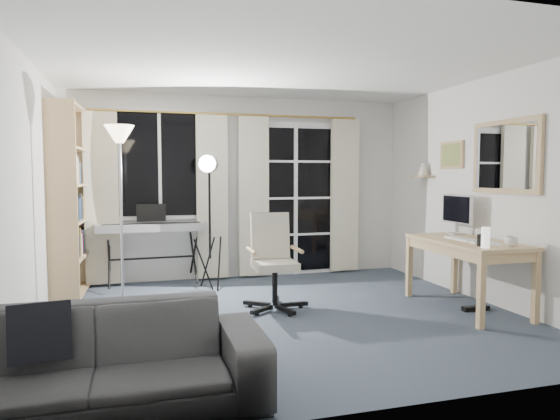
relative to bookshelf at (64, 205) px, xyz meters
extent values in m
cube|color=#313C48|center=(2.13, -1.56, -1.03)|extent=(4.50, 4.00, 0.02)
cube|color=white|center=(1.08, 0.42, 0.48)|extent=(1.20, 0.06, 1.40)
cube|color=black|center=(1.08, 0.39, 0.48)|extent=(1.10, 0.02, 1.30)
cube|color=white|center=(1.08, 0.38, 0.48)|extent=(0.04, 0.03, 1.30)
cube|color=white|center=(2.88, 0.42, 0.00)|extent=(1.32, 0.06, 2.11)
cube|color=black|center=(2.58, 0.39, 0.00)|extent=(0.55, 0.02, 1.95)
cube|color=black|center=(3.18, 0.39, 0.00)|extent=(0.55, 0.02, 1.95)
cube|color=white|center=(2.88, 0.38, 0.00)|extent=(0.05, 0.04, 2.05)
cube|color=white|center=(2.88, 0.38, -0.47)|extent=(1.15, 0.03, 0.03)
cube|color=white|center=(2.88, 0.38, 0.03)|extent=(1.15, 0.03, 0.03)
cube|color=white|center=(2.88, 0.38, 0.53)|extent=(1.15, 0.03, 0.03)
cylinder|color=gold|center=(1.98, 0.34, 1.13)|extent=(3.50, 0.03, 0.03)
cube|color=#F1E1C5|center=(0.38, 0.32, 0.06)|extent=(0.40, 0.07, 2.10)
cube|color=#F1E1C5|center=(1.73, 0.32, 0.06)|extent=(0.40, 0.07, 2.10)
cube|color=#F1E1C5|center=(2.28, 0.32, 0.06)|extent=(0.40, 0.07, 2.10)
cube|color=#F1E1C5|center=(3.58, 0.32, 0.06)|extent=(0.40, 0.07, 2.10)
cube|color=tan|center=(0.02, -0.47, 0.06)|extent=(0.35, 0.05, 2.16)
cube|color=tan|center=(0.06, 0.50, 0.06)|extent=(0.35, 0.05, 2.16)
cube|color=tan|center=(-0.12, 0.02, 0.06)|extent=(0.07, 0.97, 2.16)
cube|color=tan|center=(0.04, 0.02, -0.99)|extent=(0.39, 0.98, 0.03)
cube|color=tan|center=(0.04, 0.02, -0.59)|extent=(0.39, 0.98, 0.03)
cube|color=tan|center=(0.04, 0.02, -0.18)|extent=(0.39, 0.98, 0.03)
cube|color=tan|center=(0.04, 0.02, 0.23)|extent=(0.39, 0.98, 0.03)
cube|color=tan|center=(0.04, 0.02, 0.64)|extent=(0.39, 0.98, 0.03)
cube|color=tan|center=(0.04, 0.02, 1.10)|extent=(0.39, 0.98, 0.03)
cube|color=white|center=(0.04, -0.38, -0.44)|extent=(0.24, 0.07, 0.28)
cube|color=#A68F45|center=(0.05, -0.28, -0.47)|extent=(0.24, 0.06, 0.22)
cube|color=#323232|center=(0.05, -0.19, -0.45)|extent=(0.24, 0.05, 0.25)
cube|color=#A68F45|center=(0.06, -0.11, -0.42)|extent=(0.24, 0.05, 0.32)
cube|color=white|center=(0.06, -0.02, -0.45)|extent=(0.24, 0.07, 0.25)
cube|color=#B63450|center=(0.06, 0.08, -0.45)|extent=(0.24, 0.05, 0.26)
cube|color=#305490|center=(0.07, 0.16, -0.45)|extent=(0.24, 0.06, 0.26)
cube|color=#A68F45|center=(0.07, 0.25, -0.45)|extent=(0.24, 0.04, 0.25)
cube|color=#B63450|center=(0.07, 0.33, -0.45)|extent=(0.24, 0.07, 0.26)
cube|color=#323232|center=(0.08, 0.43, -0.44)|extent=(0.24, 0.04, 0.28)
cube|color=#305490|center=(0.04, -0.38, -0.02)|extent=(0.24, 0.05, 0.30)
cube|color=#323232|center=(0.05, -0.30, -0.02)|extent=(0.24, 0.07, 0.29)
cube|color=#323232|center=(0.05, -0.20, -0.04)|extent=(0.24, 0.05, 0.25)
cube|color=#305490|center=(0.05, -0.12, -0.05)|extent=(0.24, 0.04, 0.23)
cube|color=#305490|center=(0.06, -0.04, -0.04)|extent=(0.24, 0.05, 0.25)
cube|color=#323232|center=(0.06, 0.04, -0.02)|extent=(0.24, 0.05, 0.30)
cube|color=#323232|center=(0.06, 0.12, -0.05)|extent=(0.24, 0.06, 0.24)
cube|color=#BD9947|center=(0.07, 0.21, -0.04)|extent=(0.24, 0.05, 0.25)
cube|color=#A68F45|center=(0.07, 0.30, -0.04)|extent=(0.24, 0.04, 0.26)
cube|color=#323232|center=(0.08, 0.37, -0.04)|extent=(0.24, 0.04, 0.25)
cube|color=#B63450|center=(0.04, -0.38, 0.39)|extent=(0.24, 0.05, 0.30)
cube|color=#323232|center=(0.05, -0.30, 0.36)|extent=(0.24, 0.04, 0.23)
cube|color=white|center=(0.05, -0.23, 0.40)|extent=(0.24, 0.05, 0.32)
cube|color=white|center=(0.05, -0.15, 0.39)|extent=(0.24, 0.05, 0.29)
cube|color=#A68F45|center=(0.06, -0.07, 0.36)|extent=(0.24, 0.04, 0.24)
cube|color=#305490|center=(0.06, 0.01, 0.37)|extent=(0.24, 0.06, 0.25)
cylinder|color=#B2B2B7|center=(0.64, -0.77, -1.01)|extent=(0.35, 0.35, 0.03)
cylinder|color=#B2B2B7|center=(0.64, -0.77, -0.13)|extent=(0.04, 0.04, 1.73)
cone|color=#FFE5B2|center=(0.64, -0.77, 0.76)|extent=(0.38, 0.38, 0.18)
cylinder|color=black|center=(0.46, 0.12, -0.67)|extent=(0.04, 0.63, 0.57)
cylinder|color=black|center=(0.46, 0.12, -0.67)|extent=(0.04, 0.63, 0.57)
cylinder|color=black|center=(1.46, 0.15, -0.67)|extent=(0.04, 0.63, 0.57)
cylinder|color=black|center=(1.46, 0.15, -0.67)|extent=(0.04, 0.63, 0.57)
cylinder|color=black|center=(0.96, 0.14, -0.67)|extent=(1.00, 0.05, 0.02)
cube|color=silver|center=(0.96, 0.14, -0.29)|extent=(1.31, 0.37, 0.09)
cube|color=white|center=(0.96, 0.06, -0.26)|extent=(1.21, 0.18, 0.02)
cube|color=black|center=(0.96, 0.10, -0.25)|extent=(1.16, 0.11, 0.01)
cube|color=black|center=(0.96, 0.24, -0.12)|extent=(0.35, 0.08, 0.22)
cylinder|color=black|center=(1.72, -0.24, -0.73)|extent=(0.10, 0.25, 0.65)
cylinder|color=black|center=(1.60, -0.09, -0.73)|extent=(0.17, 0.21, 0.66)
cylinder|color=black|center=(1.54, -0.27, -0.73)|extent=(0.25, 0.07, 0.66)
cylinder|color=black|center=(1.62, -0.20, -0.09)|extent=(0.04, 0.04, 1.13)
cylinder|color=silver|center=(1.60, -0.25, 0.47)|extent=(0.24, 0.18, 0.22)
cylinder|color=white|center=(1.58, -0.31, 0.47)|extent=(0.18, 0.08, 0.19)
cube|color=black|center=(2.32, -1.31, -0.98)|extent=(0.29, 0.05, 0.04)
cylinder|color=black|center=(2.40, -1.31, -1.00)|extent=(0.05, 0.05, 0.05)
cube|color=black|center=(2.19, -1.11, -0.98)|extent=(0.14, 0.29, 0.04)
cylinder|color=black|center=(2.21, -1.04, -1.00)|extent=(0.05, 0.05, 0.05)
cube|color=black|center=(1.96, -1.18, -0.98)|extent=(0.26, 0.21, 0.04)
cylinder|color=black|center=(1.90, -1.14, -1.00)|extent=(0.05, 0.05, 0.05)
cube|color=black|center=(1.95, -1.42, -0.98)|extent=(0.27, 0.20, 0.04)
cylinder|color=black|center=(1.89, -1.46, -1.00)|extent=(0.05, 0.05, 0.05)
cube|color=black|center=(2.18, -1.50, -0.98)|extent=(0.13, 0.29, 0.04)
cylinder|color=black|center=(2.20, -1.57, -1.00)|extent=(0.05, 0.05, 0.05)
cylinder|color=black|center=(2.12, -1.30, -0.77)|extent=(0.06, 0.06, 0.37)
cube|color=beige|center=(2.12, -1.30, -0.56)|extent=(0.43, 0.43, 0.07)
cube|color=beige|center=(2.13, -1.10, -0.29)|extent=(0.41, 0.12, 0.48)
cube|color=black|center=(2.13, -1.06, -0.27)|extent=(0.39, 0.10, 0.44)
cylinder|color=tan|center=(1.88, -1.28, -0.42)|extent=(0.05, 0.37, 0.04)
cylinder|color=tan|center=(2.36, -1.29, -0.42)|extent=(0.05, 0.37, 0.04)
cube|color=tan|center=(4.01, -1.80, -0.34)|extent=(0.68, 1.33, 0.04)
cube|color=tan|center=(4.01, -1.80, -0.40)|extent=(0.64, 1.29, 0.09)
cube|color=tan|center=(3.71, -2.42, -0.69)|extent=(0.06, 0.06, 0.67)
cube|color=tan|center=(4.29, -2.43, -0.69)|extent=(0.06, 0.06, 0.67)
cube|color=tan|center=(3.73, -1.18, -0.69)|extent=(0.06, 0.06, 0.67)
cube|color=tan|center=(4.31, -1.18, -0.69)|extent=(0.06, 0.06, 0.67)
cube|color=silver|center=(4.21, -1.35, -0.31)|extent=(0.17, 0.12, 0.01)
cube|color=silver|center=(4.21, -1.35, -0.18)|extent=(0.04, 0.03, 0.21)
cube|color=silver|center=(4.21, -1.35, -0.03)|extent=(0.04, 0.51, 0.32)
cube|color=black|center=(4.19, -1.35, -0.03)|extent=(0.02, 0.47, 0.28)
cube|color=white|center=(3.96, -1.76, -0.31)|extent=(0.14, 0.40, 0.02)
cube|color=white|center=(3.91, -2.04, -0.31)|extent=(0.06, 0.10, 0.02)
cube|color=white|center=(4.06, -1.95, -0.31)|extent=(0.24, 0.31, 0.01)
cube|color=white|center=(4.02, -2.14, -0.31)|extent=(0.21, 0.16, 0.00)
cube|color=black|center=(3.83, -2.23, -0.26)|extent=(0.05, 0.04, 0.11)
cylinder|color=white|center=(3.81, -2.32, -0.22)|extent=(0.08, 0.08, 0.19)
cube|color=black|center=(4.06, -1.90, -1.00)|extent=(0.28, 0.08, 0.05)
imported|color=silver|center=(4.11, -2.30, -0.26)|extent=(0.12, 0.09, 0.12)
cube|color=tan|center=(4.35, -1.91, 0.53)|extent=(0.04, 0.94, 0.74)
cube|color=white|center=(4.33, -1.91, 0.53)|extent=(0.01, 0.84, 0.64)
cube|color=tan|center=(4.36, -1.01, 0.58)|extent=(0.03, 0.42, 0.32)
cube|color=#498743|center=(4.34, -1.01, 0.58)|extent=(0.00, 0.36, 0.26)
cube|color=tan|center=(4.29, -0.51, 0.33)|extent=(0.16, 0.30, 0.02)
cone|color=beige|center=(4.29, -0.51, 0.42)|extent=(0.12, 0.12, 0.15)
imported|color=#303133|center=(0.53, -3.11, -0.63)|extent=(2.00, 0.59, 0.78)
cube|color=black|center=(0.24, -3.02, -0.56)|extent=(0.36, 0.24, 0.35)
camera|label=1|loc=(0.80, -6.11, 0.34)|focal=32.00mm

